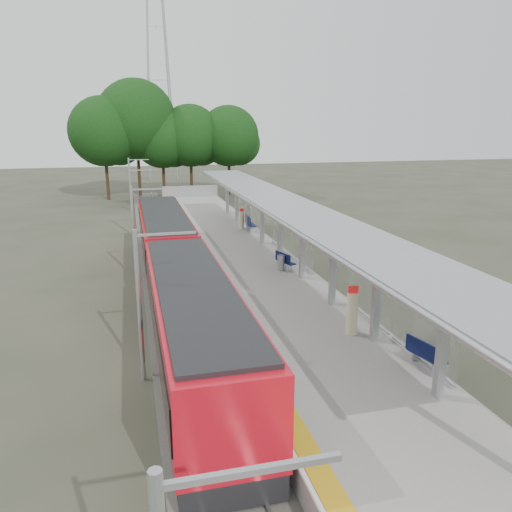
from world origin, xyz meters
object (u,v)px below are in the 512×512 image
(train, at_px, (175,269))
(info_pillar_far, at_px, (242,220))
(litter_bin, at_px, (281,263))
(bench_far, at_px, (250,223))
(info_pillar_near, at_px, (352,313))
(bench_near, at_px, (425,354))
(bench_mid, at_px, (285,261))

(train, distance_m, info_pillar_far, 14.56)
(info_pillar_far, bearing_deg, litter_bin, -91.67)
(bench_far, distance_m, litter_bin, 10.32)
(info_pillar_near, distance_m, litter_bin, 8.79)
(info_pillar_far, bearing_deg, info_pillar_near, -90.66)
(litter_bin, bearing_deg, info_pillar_near, -89.42)
(bench_far, height_order, litter_bin, bench_far)
(train, xyz_separation_m, bench_near, (7.07, -9.95, -0.54))
(bench_mid, bearing_deg, info_pillar_near, -109.05)
(bench_mid, relative_size, litter_bin, 1.69)
(train, relative_size, bench_far, 16.21)
(bench_mid, height_order, bench_far, bench_far)
(info_pillar_near, xyz_separation_m, litter_bin, (-0.09, 8.78, -0.42))
(info_pillar_near, bearing_deg, bench_near, -62.11)
(train, height_order, info_pillar_near, train)
(bench_far, bearing_deg, litter_bin, -92.14)
(info_pillar_near, bearing_deg, bench_far, 95.93)
(train, relative_size, litter_bin, 32.81)
(bench_mid, bearing_deg, bench_near, -103.40)
(train, distance_m, info_pillar_near, 9.07)
(train, height_order, bench_mid, train)
(train, relative_size, info_pillar_near, 14.30)
(bench_mid, bearing_deg, bench_far, 69.30)
(bench_mid, xyz_separation_m, litter_bin, (-0.24, -0.16, -0.07))
(litter_bin, bearing_deg, bench_near, -84.11)
(bench_far, xyz_separation_m, info_pillar_far, (-0.38, 0.94, 0.07))
(train, xyz_separation_m, litter_bin, (5.85, 1.94, -0.63))
(bench_near, relative_size, litter_bin, 1.76)
(info_pillar_near, relative_size, litter_bin, 2.29)
(bench_near, height_order, bench_mid, bench_near)
(bench_far, bearing_deg, info_pillar_near, -90.06)
(litter_bin, bearing_deg, bench_mid, 33.55)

